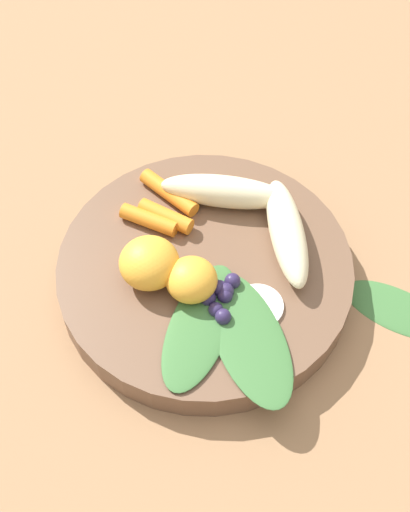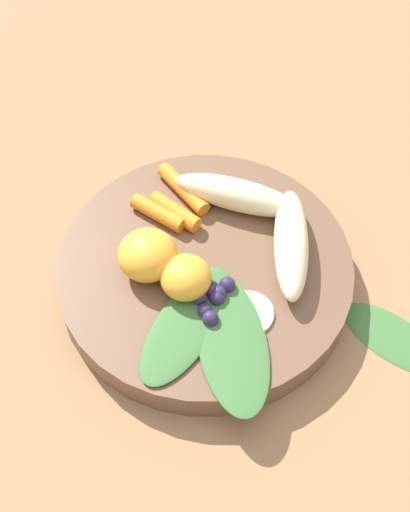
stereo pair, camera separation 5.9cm
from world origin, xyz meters
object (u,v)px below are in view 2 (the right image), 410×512
orange_segment_near (186,277)px  kale_leaf_stray (394,337)px  bowl (205,272)px  banana_peeled_left (237,195)px  banana_peeled_right (291,243)px

orange_segment_near → kale_leaf_stray: 0.19m
orange_segment_near → kale_leaf_stray: size_ratio=0.44×
bowl → banana_peeled_left: size_ratio=2.20×
bowl → kale_leaf_stray: (0.04, 0.17, -0.01)m
bowl → kale_leaf_stray: bearing=76.2°
banana_peeled_left → banana_peeled_right: same height
bowl → banana_peeled_right: bearing=103.6°
bowl → banana_peeled_right: size_ratio=2.20×
banana_peeled_left → orange_segment_near: (0.10, -0.04, 0.00)m
bowl → kale_leaf_stray: 0.18m
banana_peeled_right → bowl: bearing=100.6°
banana_peeled_right → kale_leaf_stray: bearing=-124.9°
banana_peeled_right → orange_segment_near: orange_segment_near is taller
banana_peeled_right → kale_leaf_stray: (0.06, 0.10, -0.04)m
bowl → orange_segment_near: bearing=-24.9°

